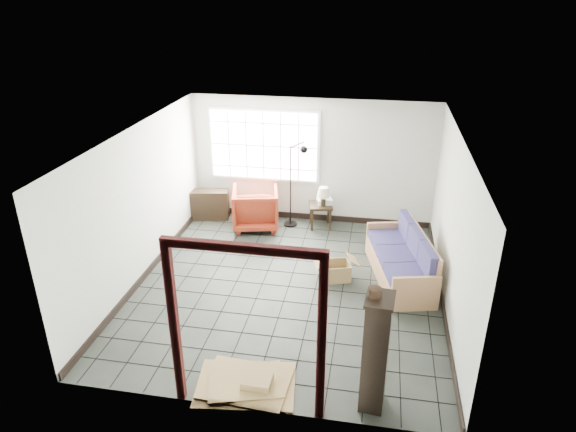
% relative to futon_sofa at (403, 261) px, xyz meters
% --- Properties ---
extents(ground, '(5.50, 5.50, 0.00)m').
position_rel_futon_sofa_xyz_m(ground, '(-1.87, -0.62, -0.32)').
color(ground, black).
rests_on(ground, ground).
extents(room_shell, '(5.02, 5.52, 2.61)m').
position_rel_futon_sofa_xyz_m(room_shell, '(-1.87, -0.59, 1.36)').
color(room_shell, '#B3B9B1').
rests_on(room_shell, ground).
extents(window_panel, '(2.32, 0.08, 1.52)m').
position_rel_futon_sofa_xyz_m(window_panel, '(-2.87, 2.08, 1.28)').
color(window_panel, silver).
rests_on(window_panel, ground).
extents(doorway_trim, '(1.80, 0.08, 2.20)m').
position_rel_futon_sofa_xyz_m(doorway_trim, '(-1.87, -3.32, 1.06)').
color(doorway_trim, black).
rests_on(doorway_trim, ground).
extents(futon_sofa, '(1.20, 2.12, 0.89)m').
position_rel_futon_sofa_xyz_m(futon_sofa, '(0.00, 0.00, 0.00)').
color(futon_sofa, brown).
rests_on(futon_sofa, ground).
extents(armchair, '(1.08, 1.03, 0.93)m').
position_rel_futon_sofa_xyz_m(armchair, '(-2.95, 1.54, 0.15)').
color(armchair, maroon).
rests_on(armchair, ground).
extents(side_table, '(0.54, 0.54, 0.51)m').
position_rel_futon_sofa_xyz_m(side_table, '(-1.63, 1.78, 0.10)').
color(side_table, black).
rests_on(side_table, ground).
extents(table_lamp, '(0.34, 0.34, 0.40)m').
position_rel_futon_sofa_xyz_m(table_lamp, '(-1.57, 1.71, 0.46)').
color(table_lamp, black).
rests_on(table_lamp, side_table).
extents(projector, '(0.36, 0.32, 0.11)m').
position_rel_futon_sofa_xyz_m(projector, '(-1.56, 1.82, 0.24)').
color(projector, silver).
rests_on(projector, side_table).
extents(floor_lamp, '(0.52, 0.32, 1.83)m').
position_rel_futon_sofa_xyz_m(floor_lamp, '(-2.12, 1.72, 0.66)').
color(floor_lamp, black).
rests_on(floor_lamp, ground).
extents(console_shelf, '(0.86, 0.46, 0.64)m').
position_rel_futon_sofa_xyz_m(console_shelf, '(-4.02, 1.78, -0.00)').
color(console_shelf, black).
rests_on(console_shelf, ground).
extents(tall_shelf, '(0.35, 0.44, 1.51)m').
position_rel_futon_sofa_xyz_m(tall_shelf, '(-0.42, -3.02, 0.45)').
color(tall_shelf, black).
rests_on(tall_shelf, ground).
extents(pot, '(0.19, 0.19, 0.11)m').
position_rel_futon_sofa_xyz_m(pot, '(-0.49, -3.01, 1.25)').
color(pot, black).
rests_on(pot, tall_shelf).
extents(open_box, '(0.81, 0.57, 0.42)m').
position_rel_futon_sofa_xyz_m(open_box, '(-1.12, -0.23, -0.17)').
color(open_box, olive).
rests_on(open_box, ground).
extents(cardboard_pile, '(1.33, 1.02, 0.18)m').
position_rel_futon_sofa_xyz_m(cardboard_pile, '(-1.97, -3.01, -0.27)').
color(cardboard_pile, olive).
rests_on(cardboard_pile, ground).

